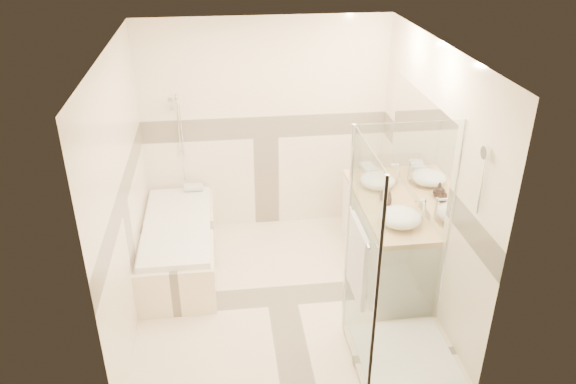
{
  "coord_description": "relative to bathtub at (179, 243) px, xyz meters",
  "views": [
    {
      "loc": [
        -0.51,
        -4.54,
        3.54
      ],
      "look_at": [
        0.1,
        0.25,
        1.05
      ],
      "focal_mm": 35.0,
      "sensor_mm": 36.0,
      "label": 1
    }
  ],
  "objects": [
    {
      "name": "folded_towels",
      "position": [
        2.13,
        0.36,
        0.58
      ],
      "size": [
        0.18,
        0.26,
        0.08
      ],
      "primitive_type": "cube",
      "rotation": [
        0.0,
        0.0,
        0.16
      ],
      "color": "silver",
      "rests_on": "vanity"
    },
    {
      "name": "amenity_bottle_b",
      "position": [
        2.13,
        -0.32,
        0.62
      ],
      "size": [
        0.17,
        0.17,
        0.16
      ],
      "primitive_type": "imported",
      "rotation": [
        0.0,
        0.0,
        0.43
      ],
      "color": "black",
      "rests_on": "vanity"
    },
    {
      "name": "rolled_towel",
      "position": [
        0.16,
        0.71,
        0.3
      ],
      "size": [
        0.21,
        0.1,
        0.1
      ],
      "primitive_type": "cylinder",
      "rotation": [
        0.0,
        1.57,
        0.0
      ],
      "color": "silver",
      "rests_on": "bathtub"
    },
    {
      "name": "shower_enclosure",
      "position": [
        1.86,
        -1.62,
        0.2
      ],
      "size": [
        0.96,
        0.93,
        2.04
      ],
      "color": "#FFEACB",
      "rests_on": "ground"
    },
    {
      "name": "faucet_far",
      "position": [
        2.35,
        -0.81,
        0.69
      ],
      "size": [
        0.11,
        0.03,
        0.26
      ],
      "color": "silver",
      "rests_on": "vanity"
    },
    {
      "name": "room",
      "position": [
        1.08,
        -0.64,
        0.95
      ],
      "size": [
        2.82,
        3.02,
        2.52
      ],
      "color": "#FBE7C7",
      "rests_on": "ground"
    },
    {
      "name": "amenity_bottle_a",
      "position": [
        2.13,
        -0.42,
        0.61
      ],
      "size": [
        0.08,
        0.08,
        0.14
      ],
      "primitive_type": "imported",
      "rotation": [
        0.0,
        0.0,
        -0.24
      ],
      "color": "black",
      "rests_on": "vanity"
    },
    {
      "name": "vanity",
      "position": [
        2.15,
        -0.35,
        0.12
      ],
      "size": [
        0.58,
        1.62,
        0.85
      ],
      "color": "white",
      "rests_on": "ground"
    },
    {
      "name": "bathtub",
      "position": [
        0.0,
        0.0,
        0.0
      ],
      "size": [
        0.75,
        1.7,
        0.56
      ],
      "color": "#FFEACB",
      "rests_on": "ground"
    },
    {
      "name": "vessel_sink_far",
      "position": [
        2.13,
        -0.81,
        0.62
      ],
      "size": [
        0.4,
        0.4,
        0.16
      ],
      "primitive_type": "ellipsoid",
      "color": "white",
      "rests_on": "vanity"
    },
    {
      "name": "vessel_sink_near",
      "position": [
        2.13,
        -0.01,
        0.62
      ],
      "size": [
        0.38,
        0.38,
        0.15
      ],
      "primitive_type": "ellipsoid",
      "color": "white",
      "rests_on": "vanity"
    },
    {
      "name": "faucet_near",
      "position": [
        2.35,
        -0.01,
        0.7
      ],
      "size": [
        0.11,
        0.03,
        0.27
      ],
      "color": "silver",
      "rests_on": "vanity"
    }
  ]
}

